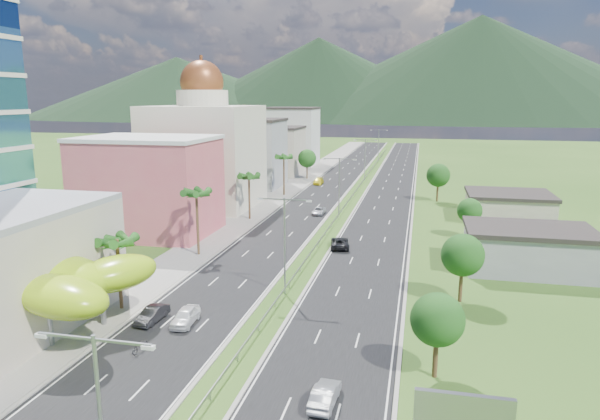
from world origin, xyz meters
The scene contains 35 objects.
ground centered at (0.00, 0.00, 0.00)m, with size 500.00×500.00×0.00m, color #2D5119.
road_left centered at (-7.50, 90.00, 0.02)m, with size 11.00×260.00×0.04m, color black.
road_right centered at (7.50, 90.00, 0.02)m, with size 11.00×260.00×0.04m, color black.
sidewalk_left centered at (-17.00, 90.00, 0.06)m, with size 7.00×260.00×0.12m, color gray.
median_guardrail centered at (0.00, 71.99, 0.62)m, with size 0.10×216.06×0.76m.
streetlight_median_a centered at (0.00, -25.00, 6.75)m, with size 6.04×0.25×11.00m.
streetlight_median_b centered at (0.00, 10.00, 6.75)m, with size 6.04×0.25×11.00m.
streetlight_median_c centered at (0.00, 50.00, 6.75)m, with size 6.04×0.25×11.00m.
streetlight_median_d centered at (0.00, 95.00, 6.75)m, with size 6.04×0.25×11.00m.
streetlight_median_e centered at (0.00, 140.00, 6.75)m, with size 6.04×0.25×11.00m.
lime_canopy centered at (-20.00, -4.00, 4.99)m, with size 18.00×15.00×7.40m.
pink_shophouse centered at (-28.00, 32.00, 7.50)m, with size 20.00×15.00×15.00m, color #CA5362.
domed_building centered at (-28.00, 55.00, 11.35)m, with size 20.00×20.00×28.70m.
midrise_grey centered at (-27.00, 80.00, 8.00)m, with size 16.00×15.00×16.00m, color gray.
midrise_beige centered at (-27.00, 102.00, 6.50)m, with size 16.00×15.00×13.00m, color #B1A592.
midrise_white centered at (-27.00, 125.00, 9.00)m, with size 16.00×15.00×18.00m, color silver.
shed_near centered at (28.00, 25.00, 2.50)m, with size 15.00×10.00×5.00m, color gray.
shed_far centered at (30.00, 55.00, 2.20)m, with size 14.00×12.00×4.40m, color #B1A592.
palm_tree_b centered at (-15.50, 2.00, 7.06)m, with size 3.60×3.60×8.10m.
palm_tree_c centered at (-15.50, 22.00, 8.50)m, with size 3.60×3.60×9.60m.
palm_tree_d centered at (-15.50, 45.00, 7.54)m, with size 3.60×3.60×8.60m.
palm_tree_e centered at (-15.50, 70.00, 8.31)m, with size 3.60×3.60×9.40m.
leafy_tree_lfar centered at (-15.50, 95.00, 5.58)m, with size 4.90×4.90×8.05m.
leafy_tree_ra centered at (16.00, -5.00, 4.78)m, with size 4.20×4.20×6.90m.
leafy_tree_rb centered at (19.00, 12.00, 5.18)m, with size 4.55×4.55×7.47m.
leafy_tree_rc centered at (22.00, 40.00, 4.37)m, with size 3.85×3.85×6.33m.
leafy_tree_rd centered at (18.00, 70.00, 5.58)m, with size 4.90×4.90×8.05m.
mountain_ridge centered at (60.00, 450.00, 0.00)m, with size 860.00×140.00×90.00m, color black, non-canonical shape.
car_white_near_left centered at (-7.38, -0.07, 0.83)m, with size 1.86×4.62×1.57m, color white.
car_dark_left centered at (-10.79, -0.26, 0.77)m, with size 1.54×4.40×1.45m, color black.
car_silver_mid_left centered at (-4.07, 51.74, 0.68)m, with size 2.13×4.61×1.28m, color #B4B6BC.
car_yellow_far_left centered at (-10.81, 86.93, 0.81)m, with size 2.15×5.29×1.54m, color yellow.
car_silver_right centered at (8.25, -10.79, 0.77)m, with size 1.55×4.45×1.47m, color #9B9DA2.
car_dark_far_right centered at (3.20, 29.90, 0.81)m, with size 2.55×5.52×1.54m, color black.
motorcycle centered at (-8.74, -6.32, 0.71)m, with size 0.63×2.09×1.34m, color black.
Camera 1 is at (14.13, -44.92, 21.56)m, focal length 32.00 mm.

